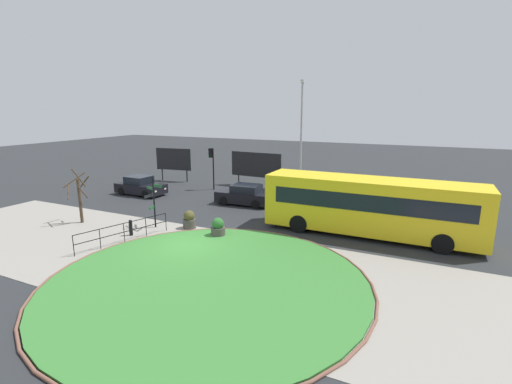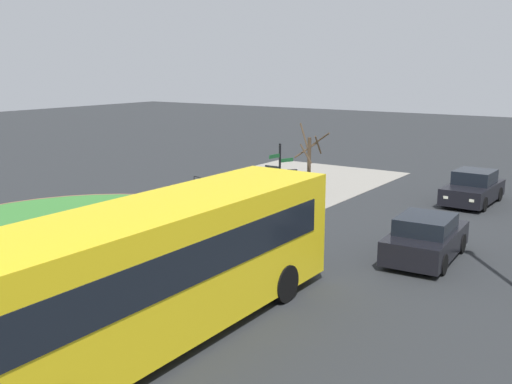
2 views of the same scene
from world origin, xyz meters
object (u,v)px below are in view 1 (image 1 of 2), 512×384
car_near_lane (245,195)px  traffic_light_near (212,159)px  car_far_lane (140,186)px  planter_near_signpost (218,228)px  bus_yellow (370,206)px  signpost_directional (153,199)px  bollard_foreground (131,228)px  planter_kerbside (189,220)px  street_tree_bare (79,196)px  billboard_left (174,160)px  billboard_right (256,165)px  lamppost_tall (301,136)px

car_near_lane → traffic_light_near: bearing=-37.3°
car_far_lane → traffic_light_near: bearing=46.1°
car_near_lane → planter_near_signpost: bearing=102.1°
bus_yellow → planter_near_signpost: 8.24m
signpost_directional → bollard_foreground: bearing=-97.6°
traffic_light_near → planter_kerbside: traffic_light_near is taller
signpost_directional → street_tree_bare: bearing=-165.9°
bus_yellow → billboard_left: 20.76m
bus_yellow → traffic_light_near: 15.27m
billboard_right → street_tree_bare: 14.91m
bollard_foreground → billboard_left: bearing=119.0°
signpost_directional → car_near_lane: (2.30, 6.96, -1.02)m
planter_near_signpost → street_tree_bare: size_ratio=0.31×
planter_near_signpost → planter_kerbside: (-2.23, 0.50, 0.01)m
street_tree_bare → planter_near_signpost: bearing=9.1°
billboard_left → billboard_right: bearing=-1.2°
car_near_lane → billboard_right: billboard_right is taller
billboard_right → planter_near_signpost: size_ratio=4.65×
traffic_light_near → planter_near_signpost: (6.60, -9.96, -2.10)m
car_far_lane → car_near_lane: bearing=7.0°
billboard_right → planter_kerbside: bearing=-79.8°
billboard_right → planter_near_signpost: (3.74, -12.63, -1.43)m
planter_near_signpost → bollard_foreground: bearing=-156.3°
signpost_directional → planter_near_signpost: bearing=3.3°
car_near_lane → planter_kerbside: 6.23m
lamppost_tall → planter_near_signpost: size_ratio=8.43×
traffic_light_near → signpost_directional: bearing=94.4°
car_far_lane → street_tree_bare: 7.61m
car_far_lane → planter_kerbside: car_far_lane is taller
car_near_lane → traffic_light_near: (-4.78, 3.25, 1.90)m
bollard_foreground → street_tree_bare: bearing=173.6°
planter_kerbside → car_far_lane: bearing=147.8°
street_tree_bare → billboard_left: bearing=103.4°
traffic_light_near → billboard_left: traffic_light_near is taller
signpost_directional → planter_near_signpost: (4.13, 0.24, -1.22)m
lamppost_tall → billboard_left: size_ratio=2.47×
street_tree_bare → bollard_foreground: bearing=-6.4°
traffic_light_near → street_tree_bare: 11.61m
planter_kerbside → lamppost_tall: bearing=73.5°
signpost_directional → street_tree_bare: 4.78m
car_far_lane → billboard_left: (-1.12, 5.80, 1.35)m
bollard_foreground → car_far_lane: bearing=129.5°
bollard_foreground → planter_kerbside: planter_kerbside is taller
car_far_lane → planter_near_signpost: bearing=-27.0°
lamppost_tall → billboard_right: size_ratio=1.82×
bus_yellow → planter_kerbside: size_ratio=10.61×
planter_near_signpost → car_near_lane: bearing=105.2°
car_far_lane → billboard_right: bearing=45.5°
bollard_foreground → car_far_lane: car_far_lane is taller
car_far_lane → planter_kerbside: (8.54, -5.37, -0.19)m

